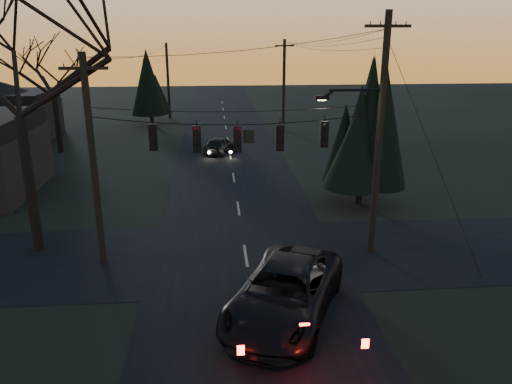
{
  "coord_description": "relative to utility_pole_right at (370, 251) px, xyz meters",
  "views": [
    {
      "loc": [
        -1.23,
        -9.52,
        9.23
      ],
      "look_at": [
        0.41,
        9.56,
        3.02
      ],
      "focal_mm": 35.0,
      "sensor_mm": 36.0,
      "label": 1
    }
  ],
  "objects": [
    {
      "name": "main_road",
      "position": [
        -5.5,
        10.0,
        0.01
      ],
      "size": [
        8.0,
        120.0,
        0.02
      ],
      "primitive_type": "cube",
      "color": "black",
      "rests_on": "ground"
    },
    {
      "name": "utility_pole_far_l",
      "position": [
        -11.5,
        36.0,
        0.0
      ],
      "size": [
        0.3,
        0.3,
        8.0
      ],
      "primitive_type": null,
      "color": "black",
      "rests_on": "ground"
    },
    {
      "name": "bare_tree_left",
      "position": [
        -14.58,
        1.47,
        8.27
      ],
      "size": [
        10.98,
        10.98,
        11.82
      ],
      "color": "black",
      "rests_on": "ground"
    },
    {
      "name": "utility_pole_right",
      "position": [
        0.0,
        0.0,
        0.0
      ],
      "size": [
        5.0,
        0.3,
        10.0
      ],
      "primitive_type": null,
      "color": "black",
      "rests_on": "ground"
    },
    {
      "name": "bare_tree_dist",
      "position": [
        -18.93,
        20.55,
        6.07
      ],
      "size": [
        7.16,
        7.16,
        8.69
      ],
      "color": "black",
      "rests_on": "ground"
    },
    {
      "name": "evergreen_right",
      "position": [
        1.27,
        6.35,
        4.2
      ],
      "size": [
        3.89,
        3.89,
        7.22
      ],
      "color": "black",
      "rests_on": "ground"
    },
    {
      "name": "span_signal_assembly",
      "position": [
        -5.74,
        0.0,
        5.19
      ],
      "size": [
        11.5,
        0.44,
        1.65
      ],
      "color": "black",
      "rests_on": "ground"
    },
    {
      "name": "evergreen_dist",
      "position": [
        -13.0,
        32.08,
        3.89
      ],
      "size": [
        3.52,
        3.52,
        6.59
      ],
      "color": "black",
      "rests_on": "ground"
    },
    {
      "name": "sedan_oncoming_a",
      "position": [
        -6.3,
        19.08,
        0.66
      ],
      "size": [
        2.77,
        4.15,
        1.31
      ],
      "primitive_type": "imported",
      "rotation": [
        0.0,
        0.0,
        2.79
      ],
      "color": "black",
      "rests_on": "ground"
    },
    {
      "name": "cross_road",
      "position": [
        -5.5,
        0.0,
        0.01
      ],
      "size": [
        60.0,
        7.0,
        0.02
      ],
      "primitive_type": "cube",
      "color": "black",
      "rests_on": "ground"
    },
    {
      "name": "suv_near",
      "position": [
        -4.51,
        -4.86,
        0.89
      ],
      "size": [
        5.32,
        7.06,
        1.78
      ],
      "primitive_type": "imported",
      "rotation": [
        0.0,
        0.0,
        -0.42
      ],
      "color": "black",
      "rests_on": "ground"
    },
    {
      "name": "utility_pole_left",
      "position": [
        -11.5,
        0.0,
        0.0
      ],
      "size": [
        1.8,
        0.3,
        8.5
      ],
      "primitive_type": null,
      "color": "black",
      "rests_on": "ground"
    },
    {
      "name": "utility_pole_far_r",
      "position": [
        0.0,
        28.0,
        0.0
      ],
      "size": [
        1.8,
        0.3,
        8.5
      ],
      "primitive_type": null,
      "color": "black",
      "rests_on": "ground"
    }
  ]
}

